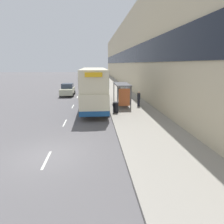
{
  "coord_description": "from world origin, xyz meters",
  "views": [
    {
      "loc": [
        2.53,
        -10.15,
        4.81
      ],
      "look_at": [
        5.15,
        19.74,
        -2.48
      ],
      "focal_mm": 32.0,
      "sensor_mm": 36.0,
      "label": 1
    }
  ],
  "objects": [
    {
      "name": "lane_mark_0",
      "position": [
        0.0,
        -0.54,
        0.01
      ],
      "size": [
        0.12,
        2.0,
        0.01
      ],
      "color": "silver",
      "rests_on": "ground_plane"
    },
    {
      "name": "lane_mark_3",
      "position": [
        0.0,
        19.29,
        0.01
      ],
      "size": [
        0.12,
        2.0,
        0.01
      ],
      "color": "silver",
      "rests_on": "ground_plane"
    },
    {
      "name": "lane_mark_2",
      "position": [
        0.0,
        12.68,
        0.01
      ],
      "size": [
        0.12,
        2.0,
        0.01
      ],
      "color": "silver",
      "rests_on": "ground_plane"
    },
    {
      "name": "lane_mark_1",
      "position": [
        0.0,
        6.07,
        0.01
      ],
      "size": [
        0.12,
        2.0,
        0.01
      ],
      "color": "silver",
      "rests_on": "ground_plane"
    },
    {
      "name": "lane_mark_6",
      "position": [
        0.0,
        39.13,
        0.01
      ],
      "size": [
        0.12,
        2.0,
        0.01
      ],
      "color": "silver",
      "rests_on": "ground_plane"
    },
    {
      "name": "pedestrian_1",
      "position": [
        5.94,
        17.1,
        1.02
      ],
      "size": [
        0.34,
        0.34,
        1.73
      ],
      "color": "#23232D",
      "rests_on": "ground_plane"
    },
    {
      "name": "terrace_facade",
      "position": [
        10.49,
        38.5,
        6.92
      ],
      "size": [
        3.1,
        93.0,
        13.85
      ],
      "color": "#C6B793",
      "rests_on": "ground_plane"
    },
    {
      "name": "double_decker_bus_near",
      "position": [
        2.47,
        11.66,
        2.29
      ],
      "size": [
        2.85,
        11.36,
        4.3
      ],
      "color": "beige",
      "rests_on": "ground_plane"
    },
    {
      "name": "lane_mark_4",
      "position": [
        0.0,
        25.91,
        0.01
      ],
      "size": [
        0.12,
        2.0,
        0.01
      ],
      "color": "silver",
      "rests_on": "ground_plane"
    },
    {
      "name": "lane_mark_5",
      "position": [
        0.0,
        32.52,
        0.01
      ],
      "size": [
        0.12,
        2.0,
        0.01
      ],
      "color": "silver",
      "rests_on": "ground_plane"
    },
    {
      "name": "pavement",
      "position": [
        6.5,
        38.5,
        0.07
      ],
      "size": [
        5.0,
        93.0,
        0.14
      ],
      "color": "gray",
      "rests_on": "ground_plane"
    },
    {
      "name": "litter_bin",
      "position": [
        4.55,
        8.7,
        0.67
      ],
      "size": [
        0.55,
        0.55,
        1.05
      ],
      "color": "black",
      "rests_on": "ground_plane"
    },
    {
      "name": "pedestrian_at_shelter",
      "position": [
        7.41,
        11.42,
        1.02
      ],
      "size": [
        0.34,
        0.34,
        1.71
      ],
      "color": "#23232D",
      "rests_on": "ground_plane"
    },
    {
      "name": "car_0",
      "position": [
        -1.61,
        20.9,
        0.91
      ],
      "size": [
        2.07,
        4.37,
        1.85
      ],
      "rotation": [
        0.0,
        0.0,
        3.14
      ],
      "color": "#B7B799",
      "rests_on": "ground_plane"
    },
    {
      "name": "bus_shelter",
      "position": [
        5.77,
        11.83,
        1.88
      ],
      "size": [
        1.6,
        4.2,
        2.48
      ],
      "color": "#4C4C51",
      "rests_on": "ground_plane"
    },
    {
      "name": "ground_plane",
      "position": [
        0.0,
        0.0,
        0.0
      ],
      "size": [
        220.0,
        220.0,
        0.0
      ],
      "primitive_type": "plane",
      "color": "#5B595B"
    }
  ]
}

